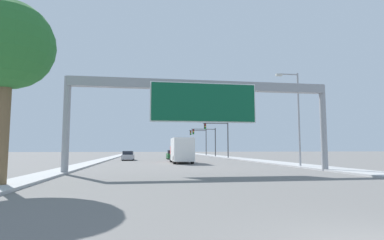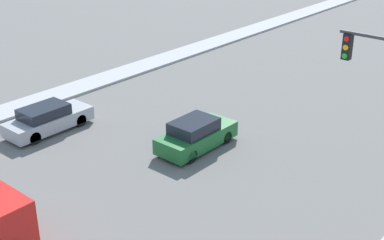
% 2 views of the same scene
% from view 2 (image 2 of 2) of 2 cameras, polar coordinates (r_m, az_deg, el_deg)
% --- Properties ---
extents(median_strip_left, '(2.00, 120.00, 0.15)m').
position_cam_2_polar(median_strip_left, '(42.32, 1.76, 8.04)').
color(median_strip_left, '#ACACAC').
rests_on(median_strip_left, ground).
extents(car_mid_center, '(1.72, 4.53, 1.40)m').
position_cam_2_polar(car_mid_center, '(28.18, -15.14, 0.10)').
color(car_mid_center, '#A5A8AD').
rests_on(car_mid_center, ground).
extents(car_far_left, '(1.76, 4.22, 1.50)m').
position_cam_2_polar(car_far_left, '(25.41, 0.43, -1.58)').
color(car_far_left, '#1E662D').
rests_on(car_far_left, ground).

